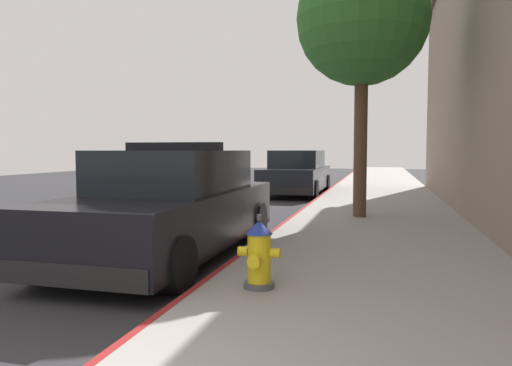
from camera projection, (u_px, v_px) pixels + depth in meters
ground_plane at (146, 213)px, 12.67m from camera, size 33.47×60.00×0.20m
sidewalk_pavement at (378, 214)px, 11.13m from camera, size 3.49×60.00×0.15m
curb_painted_edge at (303, 211)px, 11.58m from camera, size 0.08×60.00×0.15m
police_cruiser at (173, 206)px, 7.02m from camera, size 1.94×4.84×1.68m
parked_car_silver_ahead at (297, 174)px, 16.87m from camera, size 1.94×4.84×1.56m
fire_hydrant at (259, 254)px, 4.88m from camera, size 0.44×0.40×0.76m
street_tree at (362, 21)px, 9.91m from camera, size 2.75×2.75×5.53m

